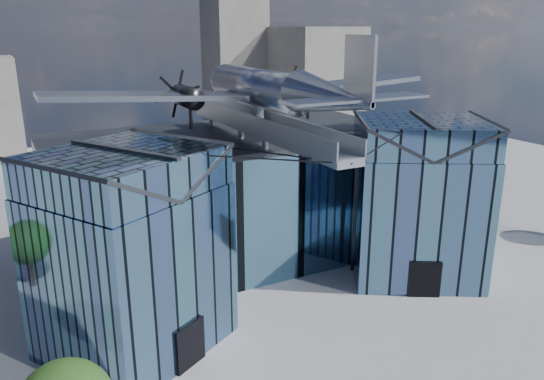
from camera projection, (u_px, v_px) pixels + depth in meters
name	position (u px, v px, depth m)	size (l,w,h in m)	color
ground_plane	(285.00, 296.00, 36.93)	(120.00, 120.00, 0.00)	gray
museum	(249.00, 198.00, 40.22)	(32.88, 24.50, 17.60)	#486C93
bg_towers	(127.00, 84.00, 77.37)	(77.00, 24.50, 26.00)	slate
tree_side_e	(459.00, 189.00, 48.60)	(3.81, 3.81, 5.47)	#321D14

